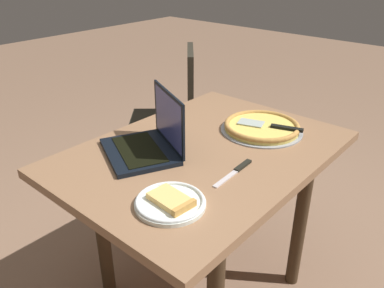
% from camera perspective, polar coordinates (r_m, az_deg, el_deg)
% --- Properties ---
extents(ground_plane, '(12.00, 12.00, 0.00)m').
position_cam_1_polar(ground_plane, '(2.02, 1.46, -19.98)').
color(ground_plane, '#84644D').
extents(dining_table, '(1.15, 0.83, 0.75)m').
position_cam_1_polar(dining_table, '(1.61, 1.72, -4.02)').
color(dining_table, '#8D6647').
rests_on(dining_table, ground_plane).
extents(laptop, '(0.37, 0.39, 0.24)m').
position_cam_1_polar(laptop, '(1.52, -6.40, 0.47)').
color(laptop, black).
rests_on(laptop, dining_table).
extents(pizza_plate, '(0.23, 0.23, 0.04)m').
position_cam_1_polar(pizza_plate, '(1.22, -3.18, -8.53)').
color(pizza_plate, white).
rests_on(pizza_plate, dining_table).
extents(pizza_tray, '(0.36, 0.36, 0.04)m').
position_cam_1_polar(pizza_tray, '(1.73, 10.24, 2.50)').
color(pizza_tray, '#91969F').
rests_on(pizza_tray, dining_table).
extents(table_knife, '(0.23, 0.03, 0.01)m').
position_cam_1_polar(table_knife, '(1.41, 6.58, -3.87)').
color(table_knife, beige).
rests_on(table_knife, dining_table).
extents(chair_near, '(0.59, 0.59, 0.93)m').
position_cam_1_polar(chair_near, '(2.55, -2.69, 4.80)').
color(chair_near, '#28251C').
rests_on(chair_near, ground_plane).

